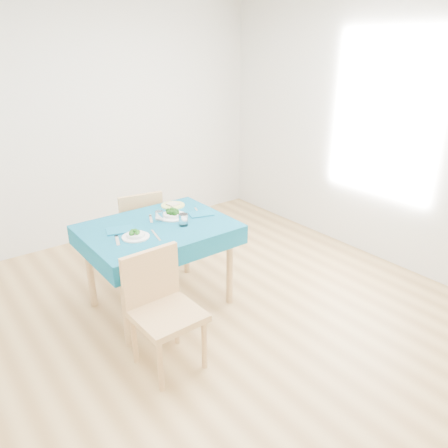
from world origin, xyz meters
TOP-DOWN VIEW (x-y plane):
  - room_shell at (0.00, 0.00)m, footprint 4.02×4.52m
  - table at (-0.33, 0.48)m, footprint 1.20×0.91m
  - chair_near at (-0.69, -0.25)m, footprint 0.45×0.49m
  - chair_far at (-0.16, 1.23)m, footprint 0.49×0.53m
  - bowl_near at (-0.58, 0.38)m, footprint 0.22×0.22m
  - bowl_far at (-0.13, 0.57)m, footprint 0.25×0.25m
  - fork_near at (-0.72, 0.41)m, footprint 0.09×0.20m
  - knife_near at (-0.44, 0.31)m, footprint 0.07×0.23m
  - fork_far at (-0.30, 0.64)m, footprint 0.09×0.17m
  - knife_far at (0.11, 0.53)m, footprint 0.10×0.22m
  - napkin_near at (-0.62, 0.57)m, footprint 0.25×0.21m
  - napkin_far at (0.10, 0.47)m, footprint 0.24×0.20m
  - tumbler_center at (-0.26, 0.56)m, footprint 0.07×0.07m
  - tumbler_side at (-0.15, 0.36)m, footprint 0.08×0.08m
  - side_plate at (0.02, 0.81)m, footprint 0.22×0.22m
  - bread_slice at (0.02, 0.81)m, footprint 0.11×0.11m

SIDE VIEW (x-z plane):
  - table at x=-0.33m, z-range 0.00..0.76m
  - chair_far at x=-0.16m, z-range 0.00..1.06m
  - chair_near at x=-0.69m, z-range 0.00..1.10m
  - fork_far at x=-0.30m, z-range 0.76..0.76m
  - knife_near at x=-0.44m, z-range 0.76..0.76m
  - knife_far at x=0.11m, z-range 0.76..0.76m
  - fork_near at x=-0.72m, z-range 0.76..0.76m
  - side_plate at x=0.02m, z-range 0.76..0.77m
  - napkin_far at x=0.10m, z-range 0.76..0.77m
  - napkin_near at x=-0.62m, z-range 0.76..0.77m
  - bread_slice at x=0.02m, z-range 0.77..0.78m
  - bowl_near at x=-0.58m, z-range 0.76..0.82m
  - bowl_far at x=-0.13m, z-range 0.76..0.83m
  - tumbler_center at x=-0.26m, z-range 0.76..0.85m
  - tumbler_side at x=-0.15m, z-range 0.76..0.86m
  - room_shell at x=0.00m, z-range -0.02..2.71m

